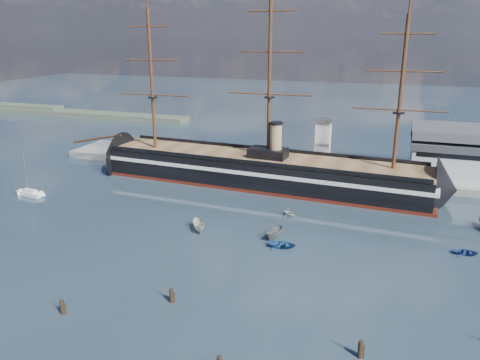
% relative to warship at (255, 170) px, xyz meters
% --- Properties ---
extents(ground, '(600.00, 600.00, 0.00)m').
position_rel_warship_xyz_m(ground, '(13.09, -20.00, -4.04)').
color(ground, '#1C2833').
rests_on(ground, ground).
extents(quay, '(180.00, 18.00, 2.00)m').
position_rel_warship_xyz_m(quay, '(23.09, 16.00, -4.04)').
color(quay, slate).
rests_on(quay, ground).
extents(quay_tower, '(5.00, 5.00, 15.00)m').
position_rel_warship_xyz_m(quay_tower, '(16.09, 13.00, 5.72)').
color(quay_tower, silver).
rests_on(quay_tower, ground).
extents(shoreline, '(120.00, 10.00, 4.00)m').
position_rel_warship_xyz_m(shoreline, '(-126.14, 75.00, -2.59)').
color(shoreline, '#3F4C38').
rests_on(shoreline, ground).
extents(warship, '(113.29, 20.93, 53.94)m').
position_rel_warship_xyz_m(warship, '(0.00, 0.00, 0.00)').
color(warship, black).
rests_on(warship, ground).
extents(sailboat, '(7.57, 3.29, 11.71)m').
position_rel_warship_xyz_m(sailboat, '(-51.16, -28.10, -3.29)').
color(sailboat, white).
rests_on(sailboat, ground).
extents(motorboat_a, '(7.16, 5.92, 2.76)m').
position_rel_warship_xyz_m(motorboat_a, '(-1.31, -34.52, -4.04)').
color(motorboat_a, beige).
rests_on(motorboat_a, ground).
extents(motorboat_b, '(1.86, 3.54, 1.57)m').
position_rel_warship_xyz_m(motorboat_b, '(16.99, -36.32, -4.04)').
color(motorboat_b, '#1E4C88').
rests_on(motorboat_b, ground).
extents(motorboat_c, '(6.61, 3.68, 2.50)m').
position_rel_warship_xyz_m(motorboat_c, '(14.53, -32.77, -4.04)').
color(motorboat_c, slate).
rests_on(motorboat_c, ground).
extents(motorboat_d, '(5.57, 5.80, 2.06)m').
position_rel_warship_xyz_m(motorboat_d, '(14.61, -20.41, -4.04)').
color(motorboat_d, beige).
rests_on(motorboat_d, ground).
extents(motorboat_e, '(1.30, 2.82, 1.28)m').
position_rel_warship_xyz_m(motorboat_e, '(50.34, -28.03, -4.04)').
color(motorboat_e, navy).
rests_on(motorboat_e, ground).
extents(piling_near_left, '(0.64, 0.64, 2.95)m').
position_rel_warship_xyz_m(piling_near_left, '(-8.11, -68.84, -4.04)').
color(piling_near_left, black).
rests_on(piling_near_left, ground).
extents(piling_near_right, '(0.64, 0.64, 3.17)m').
position_rel_warship_xyz_m(piling_near_right, '(34.39, -64.36, -4.04)').
color(piling_near_right, black).
rests_on(piling_near_right, ground).
extents(piling_extra, '(0.64, 0.64, 3.00)m').
position_rel_warship_xyz_m(piling_extra, '(5.65, -60.68, -4.04)').
color(piling_extra, black).
rests_on(piling_extra, ground).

